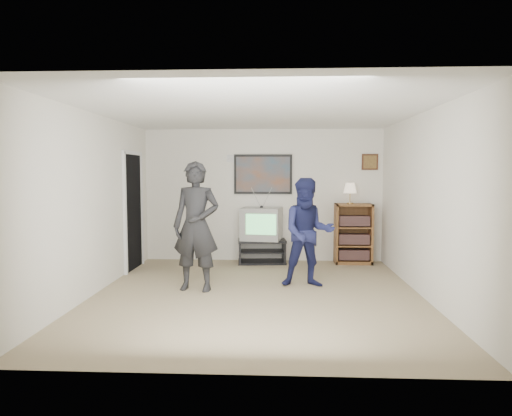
# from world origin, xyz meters

# --- Properties ---
(room_shell) EXTENTS (4.51, 5.00, 2.51)m
(room_shell) POSITION_xyz_m (0.00, 0.35, 1.25)
(room_shell) COLOR #8B7D58
(room_shell) RESTS_ON ground
(media_stand) EXTENTS (0.92, 0.56, 0.44)m
(media_stand) POSITION_xyz_m (-0.01, 2.23, 0.22)
(media_stand) COLOR black
(media_stand) RESTS_ON room_shell
(crt_television) EXTENTS (0.79, 0.70, 0.60)m
(crt_television) POSITION_xyz_m (-0.02, 2.23, 0.74)
(crt_television) COLOR gray
(crt_television) RESTS_ON media_stand
(bookshelf) EXTENTS (0.68, 0.39, 1.11)m
(bookshelf) POSITION_xyz_m (1.68, 2.28, 0.56)
(bookshelf) COLOR brown
(bookshelf) RESTS_ON room_shell
(table_lamp) EXTENTS (0.24, 0.24, 0.39)m
(table_lamp) POSITION_xyz_m (1.61, 2.27, 1.30)
(table_lamp) COLOR beige
(table_lamp) RESTS_ON bookshelf
(person_tall) EXTENTS (0.73, 0.53, 1.84)m
(person_tall) POSITION_xyz_m (-0.88, 0.23, 0.92)
(person_tall) COLOR black
(person_tall) RESTS_ON room_shell
(person_short) EXTENTS (0.81, 0.64, 1.61)m
(person_short) POSITION_xyz_m (0.73, 0.51, 0.80)
(person_short) COLOR #191D47
(person_short) RESTS_ON room_shell
(controller_left) EXTENTS (0.06, 0.12, 0.03)m
(controller_left) POSITION_xyz_m (-0.89, 0.44, 1.13)
(controller_left) COLOR white
(controller_left) RESTS_ON person_tall
(controller_right) EXTENTS (0.08, 0.13, 0.04)m
(controller_right) POSITION_xyz_m (0.78, 0.72, 1.11)
(controller_right) COLOR white
(controller_right) RESTS_ON person_short
(poster) EXTENTS (1.10, 0.03, 0.75)m
(poster) POSITION_xyz_m (0.00, 2.48, 1.65)
(poster) COLOR black
(poster) RESTS_ON room_shell
(air_vent) EXTENTS (0.28, 0.02, 0.14)m
(air_vent) POSITION_xyz_m (-0.55, 2.48, 1.95)
(air_vent) COLOR white
(air_vent) RESTS_ON room_shell
(small_picture) EXTENTS (0.30, 0.03, 0.30)m
(small_picture) POSITION_xyz_m (2.00, 2.48, 1.88)
(small_picture) COLOR #3E2113
(small_picture) RESTS_ON room_shell
(doorway) EXTENTS (0.03, 0.85, 2.00)m
(doorway) POSITION_xyz_m (-2.23, 1.60, 1.00)
(doorway) COLOR black
(doorway) RESTS_ON room_shell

